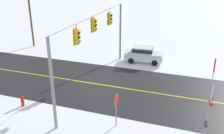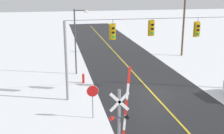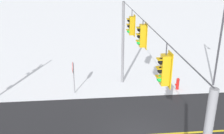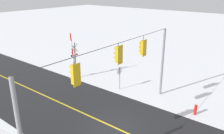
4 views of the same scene
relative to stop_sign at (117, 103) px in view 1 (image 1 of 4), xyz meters
The scene contains 9 objects.
ground_plane 6.81m from the stop_sign, 33.84° to the left, with size 160.00×160.00×0.00m, color white.
road_asphalt 11.24m from the stop_sign, 60.48° to the left, with size 9.00×80.00×0.01m, color black.
lane_centre_line 11.24m from the stop_sign, 60.48° to the left, with size 0.14×72.00×0.01m, color gold.
signal_span 7.05m from the stop_sign, 33.84° to the left, with size 14.20×0.47×6.22m.
stop_sign is the anchor object (origin of this frame).
railroad_crossing 5.62m from the stop_sign, 83.55° to the right, with size 1.04×0.31×5.08m.
parked_car_white 12.43m from the stop_sign, ahead, with size 2.07×4.30×1.74m.
fire_hydrant 7.65m from the stop_sign, 89.22° to the left, with size 0.24×0.31×0.88m.
utility_pole 21.09m from the stop_sign, 49.84° to the left, with size 1.80×0.24×8.40m.
Camera 1 is at (-18.95, -8.04, 9.98)m, focal length 40.43 mm.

